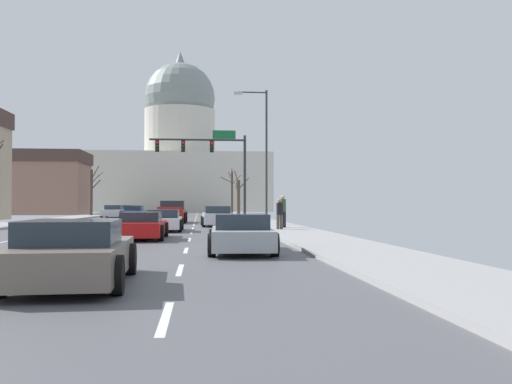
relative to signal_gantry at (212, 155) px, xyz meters
The scene contains 19 objects.
ground 16.74m from the signal_gantry, 107.89° to the right, with size 20.00×180.00×0.20m.
signal_gantry is the anchor object (origin of this frame).
street_lamp_right 10.72m from the signal_gantry, 73.32° to the right, with size 2.20×0.24×8.67m.
capitol_building 62.88m from the signal_gantry, 94.45° to the left, with size 33.50×21.81×30.91m.
pickup_truck_near_00 6.42m from the signal_gantry, 134.60° to the right, with size 2.24×5.56×1.67m.
sedan_near_01 11.17m from the signal_gantry, 89.20° to the right, with size 2.07×4.66×1.29m.
sedan_near_02 17.26m from the signal_gantry, 99.91° to the right, with size 2.00×4.46×1.14m.
sedan_near_03 23.69m from the signal_gantry, 98.18° to the right, with size 1.95×4.69×1.12m.
sedan_near_04 30.14m from the signal_gantry, 89.43° to the right, with size 2.05×4.46×1.15m.
sedan_near_05 36.56m from the signal_gantry, 95.05° to the right, with size 2.13×4.36×1.16m.
sedan_oncoming_00 9.89m from the signal_gantry, 143.31° to the left, with size 1.98×4.36×1.28m.
sedan_oncoming_01 18.63m from the signal_gantry, 124.37° to the left, with size 2.19×4.67×1.30m.
sedan_oncoming_02 28.08m from the signal_gantry, 111.79° to the left, with size 2.11×4.35×1.26m.
flank_building_01 38.06m from the signal_gantry, 125.25° to the left, with size 11.68×9.29×8.37m.
bare_tree_00 33.01m from the signal_gantry, 83.93° to the left, with size 2.83×2.34×6.37m.
bare_tree_02 20.19m from the signal_gantry, 79.74° to the left, with size 1.83×2.03×5.18m.
bare_tree_03 23.64m from the signal_gantry, 124.35° to the left, with size 1.46×1.89×5.63m.
pedestrian_00 16.59m from the signal_gantry, 76.93° to the right, with size 0.35×0.34×1.79m.
pedestrian_01 18.49m from the signal_gantry, 79.88° to the right, with size 0.35×0.34×1.58m.
Camera 1 is at (3.94, -31.40, 1.45)m, focal length 39.59 mm.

